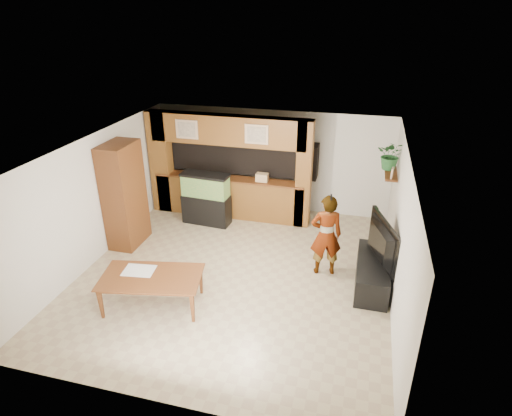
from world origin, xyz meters
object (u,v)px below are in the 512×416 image
(pantry_cabinet, at_px, (124,195))
(television, at_px, (376,242))
(person, at_px, (326,235))
(dining_table, at_px, (152,292))
(aquarium, at_px, (206,199))

(pantry_cabinet, relative_size, television, 1.63)
(person, relative_size, dining_table, 0.97)
(television, distance_m, dining_table, 4.17)
(pantry_cabinet, xyz_separation_m, aquarium, (1.36, 1.35, -0.53))
(television, bearing_deg, person, 58.52)
(dining_table, bearing_deg, person, 22.29)
(television, relative_size, person, 0.84)
(pantry_cabinet, bearing_deg, person, -1.54)
(pantry_cabinet, xyz_separation_m, person, (4.41, -0.12, -0.32))
(aquarium, bearing_deg, pantry_cabinet, -130.93)
(person, distance_m, dining_table, 3.43)
(television, bearing_deg, pantry_cabinet, 67.74)
(aquarium, xyz_separation_m, dining_table, (0.22, -3.34, -0.32))
(dining_table, bearing_deg, television, 12.54)
(television, xyz_separation_m, dining_table, (-3.77, -1.65, -0.64))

